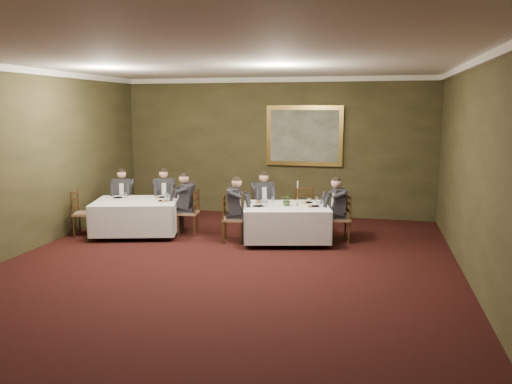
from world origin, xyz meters
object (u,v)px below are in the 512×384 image
at_px(chair_main_endright, 339,228).
at_px(chair_sec_backleft, 124,213).
at_px(candlestick, 297,196).
at_px(table_second, 137,215).
at_px(chair_main_backright, 304,219).
at_px(table_main, 286,221).
at_px(diner_main_endleft, 233,218).
at_px(diner_main_backleft, 263,209).
at_px(chair_sec_backright, 165,213).
at_px(diner_sec_backleft, 124,204).
at_px(chair_main_backleft, 263,219).
at_px(diner_sec_endright, 188,211).
at_px(chair_sec_endleft, 85,223).
at_px(centerpiece, 287,199).
at_px(chair_main_endleft, 233,228).
at_px(diner_main_endright, 339,218).
at_px(painting, 304,136).
at_px(diner_sec_backright, 165,204).
at_px(chair_sec_endright, 189,222).

bearing_deg(chair_main_endright, chair_sec_backleft, 71.33).
bearing_deg(candlestick, table_second, -175.90).
bearing_deg(chair_main_backright, table_main, 63.31).
distance_m(diner_main_endleft, chair_sec_backleft, 3.03).
distance_m(diner_main_backleft, chair_sec_backright, 2.41).
bearing_deg(table_second, diner_sec_backleft, 133.40).
xyz_separation_m(chair_main_backleft, candlestick, (0.89, -0.70, 0.68)).
relative_size(table_main, chair_main_endright, 2.01).
bearing_deg(candlestick, diner_sec_backleft, 173.26).
distance_m(diner_sec_endright, chair_sec_endleft, 2.26).
height_order(table_main, diner_sec_endright, diner_sec_endright).
height_order(table_second, chair_main_backleft, chair_main_backleft).
bearing_deg(candlestick, centerpiece, -157.17).
xyz_separation_m(chair_main_backleft, chair_sec_backright, (-2.39, 0.06, 0.00)).
relative_size(diner_main_backleft, chair_main_endleft, 1.35).
height_order(table_second, diner_main_backleft, diner_main_backleft).
bearing_deg(chair_main_endright, chair_main_endleft, 88.18).
relative_size(table_second, chair_main_backleft, 2.09).
bearing_deg(diner_main_endright, centerpiece, 89.28).
relative_size(chair_sec_endleft, painting, 0.52).
relative_size(chair_sec_backright, diner_sec_backright, 0.74).
relative_size(chair_main_endright, painting, 0.52).
relative_size(chair_main_endright, diner_sec_endright, 0.74).
distance_m(chair_main_backright, diner_main_endright, 1.12).
distance_m(chair_sec_backleft, painting, 4.79).
xyz_separation_m(diner_sec_endright, painting, (2.19, 2.47, 1.54)).
bearing_deg(table_main, painting, 90.00).
xyz_separation_m(table_main, diner_sec_backleft, (-3.97, 0.56, 0.06)).
xyz_separation_m(chair_sec_backright, chair_sec_endright, (0.88, -0.71, 0.00)).
bearing_deg(chair_sec_endleft, chair_sec_backleft, 145.91).
bearing_deg(chair_main_backright, diner_main_endleft, 30.77).
bearing_deg(chair_main_backleft, diner_main_endleft, 42.83).
bearing_deg(chair_sec_endright, table_main, -99.28).
xyz_separation_m(diner_sec_backleft, diner_sec_backright, (0.93, 0.26, 0.00)).
height_order(table_second, diner_main_endleft, diner_main_endleft).
bearing_deg(diner_sec_backleft, diner_main_backleft, 167.53).
bearing_deg(candlestick, chair_main_endleft, -166.15).
height_order(chair_main_endright, painting, painting).
distance_m(diner_main_endleft, diner_main_endright, 2.19).
xyz_separation_m(diner_main_backleft, diner_sec_endright, (-1.53, -0.64, 0.00)).
distance_m(chair_main_endleft, chair_sec_endleft, 3.29).
height_order(table_main, chair_main_backleft, chair_main_backleft).
bearing_deg(chair_sec_backright, centerpiece, 142.97).
xyz_separation_m(chair_main_endleft, chair_sec_backleft, (-2.90, 0.83, 0.00)).
distance_m(diner_main_endright, diner_sec_backleft, 5.05).
bearing_deg(diner_main_backleft, chair_main_backright, 168.31).
height_order(chair_main_backleft, diner_main_backleft, diner_main_backleft).
distance_m(chair_main_endright, chair_sec_backright, 4.17).
distance_m(table_main, chair_main_backright, 1.03).
distance_m(table_second, chair_main_endright, 4.37).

